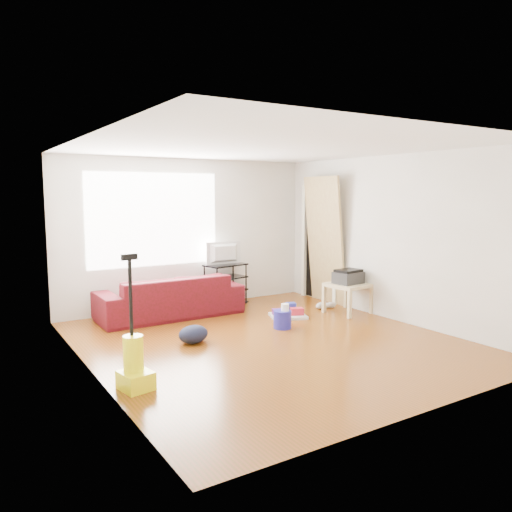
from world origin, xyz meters
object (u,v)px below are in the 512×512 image
sofa (170,316)px  vacuum (134,364)px  bucket (282,328)px  tv_stand (226,284)px  side_table (348,288)px  backpack (193,343)px  cleaning_tray (288,313)px

sofa → vacuum: 2.94m
sofa → bucket: sofa is taller
tv_stand → vacuum: vacuum is taller
side_table → tv_stand: bearing=131.4°
bucket → backpack: bucket is taller
side_table → backpack: (-2.81, -0.17, -0.41)m
sofa → backpack: bearing=78.9°
side_table → backpack: 2.85m
side_table → bucket: size_ratio=2.56×
cleaning_tray → backpack: 1.90m
side_table → backpack: side_table is taller
bucket → vacuum: size_ratio=0.19×
sofa → side_table: 2.87m
tv_stand → cleaning_tray: size_ratio=1.19×
bucket → cleaning_tray: (0.46, 0.49, 0.06)m
side_table → backpack: bearing=-176.5°
sofa → vacuum: vacuum is taller
bucket → sofa: bearing=126.0°
sofa → tv_stand: tv_stand is taller
tv_stand → vacuum: bearing=-143.5°
bucket → vacuum: 2.74m
bucket → backpack: 1.39m
vacuum → cleaning_tray: bearing=17.1°
tv_stand → bucket: bearing=-102.7°
sofa → bucket: (1.10, -1.51, 0.00)m
side_table → backpack: size_ratio=1.58×
tv_stand → vacuum: size_ratio=0.58×
cleaning_tray → vacuum: vacuum is taller
vacuum → bucket: bearing=12.3°
sofa → side_table: size_ratio=3.40×
cleaning_tray → vacuum: (-2.98, -1.54, 0.19)m
bucket → backpack: bearing=178.7°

